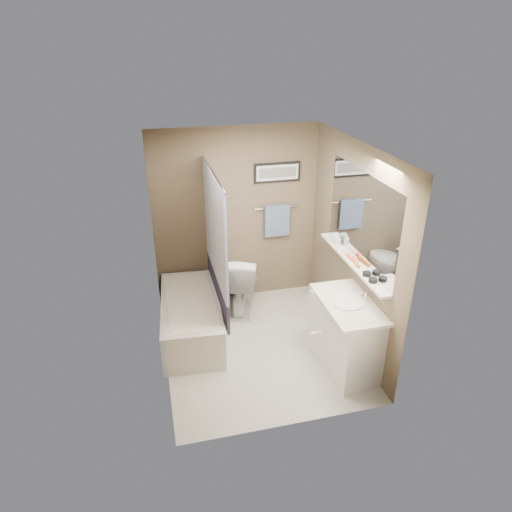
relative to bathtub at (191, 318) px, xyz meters
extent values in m
plane|color=beige|center=(0.75, -0.44, -0.25)|extent=(2.50, 2.50, 0.00)
cube|color=silver|center=(0.75, -0.44, 2.13)|extent=(2.20, 2.50, 0.04)
cube|color=brown|center=(0.75, 0.79, 0.95)|extent=(2.20, 0.04, 2.40)
cube|color=brown|center=(0.75, -1.67, 0.95)|extent=(2.20, 0.04, 2.40)
cube|color=brown|center=(-0.33, -0.44, 0.95)|extent=(0.04, 2.50, 2.40)
cube|color=brown|center=(1.83, -0.44, 0.95)|extent=(0.04, 2.50, 2.40)
cube|color=tan|center=(-0.34, 0.06, 0.75)|extent=(0.02, 1.55, 2.00)
cylinder|color=silver|center=(0.35, 0.06, 1.80)|extent=(0.02, 1.55, 0.02)
cube|color=white|center=(0.35, 0.06, 1.15)|extent=(0.03, 1.45, 1.28)
cube|color=#272647|center=(0.35, 0.06, 0.33)|extent=(0.03, 1.45, 0.36)
cube|color=silver|center=(1.84, -0.59, 1.37)|extent=(0.02, 1.60, 1.00)
cube|color=silver|center=(1.79, -0.59, 0.85)|extent=(0.12, 1.60, 0.03)
cylinder|color=silver|center=(1.30, 0.78, 1.05)|extent=(0.60, 0.02, 0.02)
cube|color=#7F9DB9|center=(1.30, 0.76, 0.87)|extent=(0.34, 0.05, 0.44)
cube|color=black|center=(1.30, 0.79, 1.53)|extent=(0.62, 0.02, 0.26)
cube|color=white|center=(1.30, 0.78, 1.53)|extent=(0.56, 0.00, 0.20)
cube|color=#595959|center=(1.30, 0.78, 1.53)|extent=(0.50, 0.00, 0.13)
cube|color=silver|center=(1.30, -1.68, 0.75)|extent=(0.80, 0.02, 2.00)
cylinder|color=silver|center=(0.97, -1.63, 0.75)|extent=(0.10, 0.02, 0.02)
cube|color=silver|center=(0.00, 0.00, 0.00)|extent=(0.80, 1.55, 0.50)
cube|color=white|center=(0.00, 0.00, 0.25)|extent=(0.56, 1.36, 0.02)
imported|color=white|center=(0.72, 0.46, 0.17)|extent=(0.70, 0.92, 0.84)
cube|color=white|center=(1.60, -1.00, 0.15)|extent=(0.59, 0.95, 0.80)
cube|color=silver|center=(1.59, -1.00, 0.57)|extent=(0.54, 0.96, 0.04)
cylinder|color=white|center=(1.58, -1.00, 0.60)|extent=(0.34, 0.34, 0.01)
cylinder|color=silver|center=(1.78, -1.00, 0.64)|extent=(0.02, 0.02, 0.10)
sphere|color=white|center=(1.78, -0.90, 0.62)|extent=(0.05, 0.05, 0.05)
cylinder|color=black|center=(1.79, -1.09, 0.89)|extent=(0.09, 0.09, 0.04)
cylinder|color=black|center=(1.79, -0.95, 0.89)|extent=(0.09, 0.09, 0.04)
cylinder|color=orange|center=(1.79, -0.67, 0.89)|extent=(0.07, 0.22, 0.04)
cylinder|color=#E74820|center=(1.79, -0.58, 0.89)|extent=(0.06, 0.22, 0.04)
cube|color=pink|center=(1.79, -0.39, 0.87)|extent=(0.03, 0.16, 0.01)
cylinder|color=silver|center=(1.79, -0.08, 0.92)|extent=(0.08, 0.08, 0.10)
imported|color=#999999|center=(1.79, -0.16, 0.93)|extent=(0.07, 0.07, 0.14)
camera|label=1|loc=(-0.35, -4.76, 3.16)|focal=32.00mm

